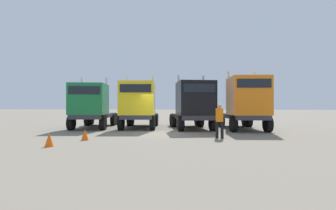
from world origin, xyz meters
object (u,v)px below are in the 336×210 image
at_px(semi_truck_green, 92,106).
at_px(traffic_cone_near, 85,135).
at_px(semi_truck_yellow, 139,105).
at_px(semi_truck_orange, 245,103).
at_px(traffic_cone_mid, 49,140).
at_px(visitor_in_hivis, 220,118).
at_px(semi_truck_black, 193,105).

height_order(semi_truck_green, traffic_cone_near, semi_truck_green).
relative_size(semi_truck_yellow, semi_truck_orange, 0.94).
xyz_separation_m(semi_truck_green, semi_truck_orange, (11.18, -0.02, 0.19)).
bearing_deg(semi_truck_yellow, semi_truck_orange, 81.67).
distance_m(semi_truck_orange, traffic_cone_mid, 12.42).
height_order(semi_truck_yellow, visitor_in_hivis, semi_truck_yellow).
xyz_separation_m(semi_truck_yellow, semi_truck_orange, (7.64, -0.27, 0.13)).
relative_size(visitor_in_hivis, traffic_cone_near, 3.25).
relative_size(semi_truck_yellow, semi_truck_black, 1.02).
bearing_deg(semi_truck_green, traffic_cone_mid, 2.86).
relative_size(semi_truck_green, traffic_cone_mid, 11.18).
bearing_deg(traffic_cone_mid, semi_truck_yellow, 77.23).
relative_size(semi_truck_black, traffic_cone_mid, 10.31).
bearing_deg(semi_truck_green, semi_truck_yellow, 84.74).
relative_size(semi_truck_green, traffic_cone_near, 11.80).
bearing_deg(semi_truck_orange, semi_truck_yellow, -97.03).
height_order(semi_truck_green, semi_truck_black, semi_truck_black).
bearing_deg(visitor_in_hivis, semi_truck_yellow, 73.99).
relative_size(semi_truck_yellow, visitor_in_hivis, 3.40).
xyz_separation_m(semi_truck_orange, visitor_in_hivis, (-2.18, -4.36, -0.86)).
xyz_separation_m(visitor_in_hivis, traffic_cone_near, (-6.69, -1.52, -0.77)).
relative_size(semi_truck_black, semi_truck_orange, 0.93).
distance_m(semi_truck_yellow, semi_truck_orange, 7.64).
bearing_deg(traffic_cone_mid, semi_truck_green, 102.16).
relative_size(semi_truck_yellow, traffic_cone_mid, 10.48).
distance_m(semi_truck_green, semi_truck_orange, 11.18).
xyz_separation_m(semi_truck_yellow, visitor_in_hivis, (5.46, -4.64, -0.73)).
bearing_deg(visitor_in_hivis, semi_truck_orange, -2.21).
xyz_separation_m(semi_truck_green, semi_truck_black, (7.59, 0.06, 0.08)).
distance_m(visitor_in_hivis, traffic_cone_near, 6.91).
xyz_separation_m(semi_truck_black, semi_truck_orange, (3.59, -0.08, 0.12)).
bearing_deg(semi_truck_yellow, visitor_in_hivis, 43.39).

